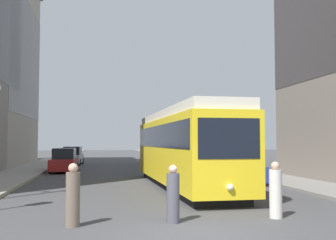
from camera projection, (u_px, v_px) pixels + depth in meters
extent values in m
plane|color=#424244|center=(198.00, 233.00, 10.31)|extent=(200.00, 200.00, 0.00)
cube|color=gray|center=(53.00, 160.00, 48.35)|extent=(3.10, 120.00, 0.15)
cube|color=gray|center=(185.00, 159.00, 51.04)|extent=(3.10, 120.00, 0.15)
cube|color=black|center=(182.00, 184.00, 20.54)|extent=(2.53, 13.18, 0.35)
cube|color=yellow|center=(182.00, 150.00, 20.64)|extent=(2.94, 14.33, 3.10)
cube|color=black|center=(182.00, 136.00, 20.67)|extent=(2.96, 13.76, 1.08)
cube|color=silver|center=(182.00, 116.00, 20.73)|extent=(2.73, 14.04, 0.44)
cube|color=black|center=(229.00, 138.00, 13.69)|extent=(2.21, 0.13, 1.40)
sphere|color=#F2EACC|center=(230.00, 187.00, 13.53)|extent=(0.24, 0.24, 0.24)
cube|color=black|center=(180.00, 164.00, 38.94)|extent=(2.21, 11.28, 0.35)
cube|color=#B7B7BA|center=(180.00, 146.00, 39.03)|extent=(2.60, 12.27, 3.10)
cube|color=black|center=(180.00, 140.00, 39.06)|extent=(2.63, 11.78, 1.30)
cube|color=black|center=(194.00, 143.00, 33.03)|extent=(2.30, 0.09, 1.71)
cylinder|color=black|center=(50.00, 169.00, 29.38)|extent=(0.19, 0.64, 0.64)
cylinder|color=black|center=(55.00, 167.00, 32.39)|extent=(0.19, 0.64, 0.64)
cylinder|color=black|center=(74.00, 169.00, 29.64)|extent=(0.19, 0.64, 0.64)
cylinder|color=black|center=(77.00, 166.00, 32.65)|extent=(0.19, 0.64, 0.64)
cube|color=maroon|center=(64.00, 164.00, 31.03)|extent=(1.87, 4.94, 0.84)
cube|color=black|center=(64.00, 153.00, 31.19)|extent=(1.62, 2.73, 0.80)
cylinder|color=black|center=(62.00, 162.00, 38.87)|extent=(0.21, 0.65, 0.64)
cylinder|color=black|center=(66.00, 161.00, 41.88)|extent=(0.21, 0.65, 0.64)
cylinder|color=black|center=(80.00, 162.00, 39.07)|extent=(0.21, 0.65, 0.64)
cylinder|color=black|center=(83.00, 161.00, 42.08)|extent=(0.21, 0.65, 0.64)
cube|color=#B2B2B7|center=(73.00, 159.00, 40.49)|extent=(2.05, 4.98, 0.84)
cube|color=black|center=(73.00, 151.00, 40.65)|extent=(1.72, 2.77, 0.80)
cylinder|color=black|center=(244.00, 175.00, 24.46)|extent=(0.19, 0.64, 0.64)
cylinder|color=black|center=(262.00, 179.00, 21.54)|extent=(0.19, 0.64, 0.64)
cylinder|color=black|center=(216.00, 175.00, 24.21)|extent=(0.19, 0.64, 0.64)
cylinder|color=black|center=(231.00, 180.00, 21.29)|extent=(0.19, 0.64, 0.64)
cube|color=navy|center=(238.00, 172.00, 22.89)|extent=(1.90, 4.80, 0.84)
cube|color=black|center=(238.00, 158.00, 22.82)|extent=(1.64, 2.65, 0.80)
cylinder|color=#4C4C56|center=(173.00, 198.00, 11.57)|extent=(0.37, 0.37, 1.42)
sphere|color=tan|center=(173.00, 169.00, 11.62)|extent=(0.25, 0.25, 0.25)
cylinder|color=#6B5B4C|center=(73.00, 199.00, 11.07)|extent=(0.39, 0.39, 1.49)
sphere|color=tan|center=(73.00, 168.00, 11.12)|extent=(0.27, 0.27, 0.27)
cylinder|color=beige|center=(276.00, 194.00, 12.29)|extent=(0.39, 0.39, 1.47)
sphere|color=tan|center=(275.00, 166.00, 12.34)|extent=(0.26, 0.26, 0.26)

